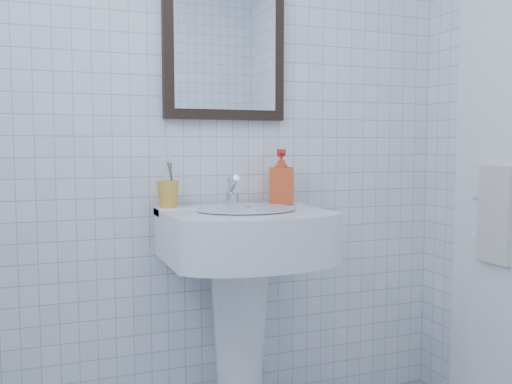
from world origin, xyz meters
name	(u,v)px	position (x,y,z in m)	size (l,w,h in m)	color
wall_back	(200,117)	(0.00, 1.20, 1.25)	(2.20, 0.02, 2.50)	white
washbasin	(242,285)	(0.10, 0.99, 0.61)	(0.59, 0.43, 0.91)	white
faucet	(232,193)	(0.10, 1.10, 0.95)	(0.05, 0.11, 0.12)	silver
toothbrush_cup	(168,194)	(-0.15, 1.11, 0.95)	(0.09, 0.09, 0.10)	gold
soap_dispenser	(281,177)	(0.31, 1.10, 1.01)	(0.10, 0.10, 0.21)	red
wall_mirror	(225,41)	(0.10, 1.18, 1.55)	(0.50, 0.04, 0.62)	black
towel_ring	(501,168)	(1.06, 0.70, 1.05)	(0.18, 0.18, 0.01)	silver
hand_towel	(495,215)	(1.04, 0.70, 0.87)	(0.03, 0.16, 0.38)	silver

